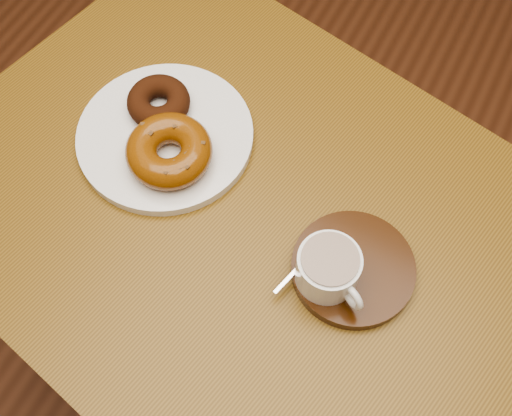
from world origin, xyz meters
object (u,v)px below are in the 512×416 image
at_px(saucer, 353,269).
at_px(coffee_cup, 329,268).
at_px(cafe_table, 245,248).
at_px(donut_plate, 165,136).

distance_m(saucer, coffee_cup, 0.05).
xyz_separation_m(cafe_table, donut_plate, (-0.16, 0.05, 0.14)).
distance_m(cafe_table, donut_plate, 0.22).
distance_m(cafe_table, saucer, 0.22).
height_order(cafe_table, coffee_cup, coffee_cup).
xyz_separation_m(cafe_table, saucer, (0.17, -0.02, 0.14)).
distance_m(cafe_table, coffee_cup, 0.24).
bearing_deg(coffee_cup, saucer, 78.09).
height_order(saucer, coffee_cup, coffee_cup).
distance_m(donut_plate, coffee_cup, 0.32).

